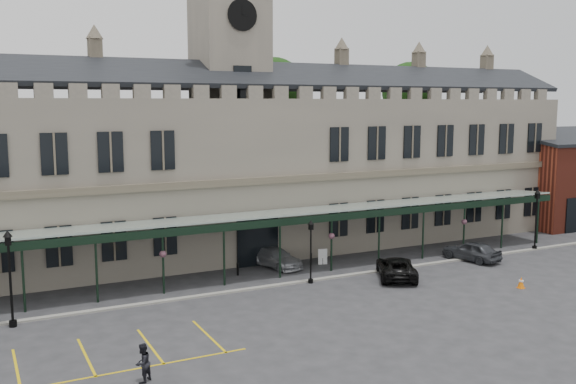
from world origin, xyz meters
name	(u,v)px	position (x,y,z in m)	size (l,w,h in m)	color
ground	(335,308)	(0.00, 0.00, 0.00)	(140.00, 140.00, 0.00)	#2C2C2F
station_building	(231,170)	(0.00, 15.91, 6.47)	(60.00, 10.36, 17.30)	#6C665A
clock_tower	(230,84)	(0.00, 16.00, 13.11)	(5.60, 5.60, 24.80)	#6C665A
canopy	(278,242)	(0.00, 7.46, 2.40)	(50.00, 4.10, 4.30)	#8C9E93
brick_annex	(566,180)	(34.00, 12.97, 4.16)	(12.40, 8.36, 9.23)	maroon
kerb	(291,283)	(0.00, 5.50, 0.06)	(60.00, 0.40, 0.12)	gray
parking_markings	(88,361)	(-14.00, -1.50, 0.00)	(16.00, 6.00, 0.01)	gold
tree_behind_mid	(274,91)	(8.00, 25.00, 12.81)	(6.00, 6.00, 16.00)	#332314
tree_behind_right	(410,92)	(24.00, 25.00, 12.81)	(6.00, 6.00, 16.00)	#332314
lamp_post_left	(10,270)	(-16.77, 4.93, 3.07)	(0.49, 0.49, 5.18)	black
lamp_post_mid	(311,246)	(1.23, 5.14, 2.49)	(0.40, 0.40, 4.20)	black
lamp_post_right	(536,214)	(21.90, 5.49, 2.91)	(0.46, 0.46, 4.91)	black
traffic_cone	(521,283)	(12.68, -1.86, 0.36)	(0.46, 0.46, 0.73)	orange
sign_board	(323,257)	(4.36, 9.05, 0.57)	(0.66, 0.24, 1.16)	black
bollard_left	(238,269)	(-2.32, 9.05, 0.43)	(0.15, 0.15, 0.85)	black
bollard_right	(311,259)	(3.53, 9.32, 0.44)	(0.15, 0.15, 0.87)	black
car_taxi	(276,258)	(1.00, 10.00, 0.67)	(1.88, 4.63, 1.34)	#96989D
car_van	(396,268)	(7.00, 3.68, 0.71)	(2.36, 5.11, 1.42)	black
car_right_a	(472,251)	(14.89, 5.08, 0.75)	(1.77, 4.41, 1.50)	#34373B
person_b	(143,363)	(-12.30, -4.87, 0.85)	(0.82, 0.64, 1.69)	black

